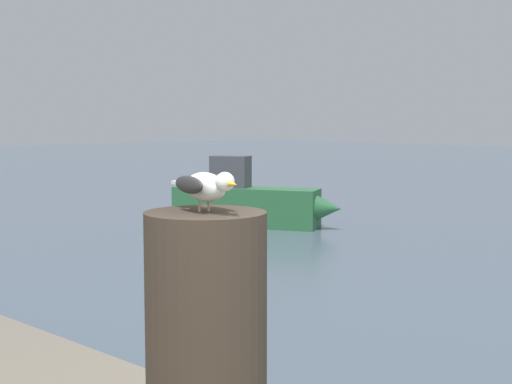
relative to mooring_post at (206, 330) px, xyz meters
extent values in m
cylinder|color=#382D23|center=(0.00, 0.00, 0.00)|extent=(0.42, 0.42, 0.82)
cylinder|color=tan|center=(-0.01, -0.02, 0.43)|extent=(0.01, 0.01, 0.04)
cylinder|color=tan|center=(-0.01, 0.02, 0.43)|extent=(0.01, 0.01, 0.04)
ellipsoid|color=silver|center=(0.00, 0.00, 0.50)|extent=(0.24, 0.14, 0.10)
sphere|color=silver|center=(0.13, -0.03, 0.52)|extent=(0.06, 0.06, 0.06)
cone|color=gold|center=(0.18, -0.04, 0.52)|extent=(0.05, 0.03, 0.02)
cube|color=silver|center=(-0.14, 0.03, 0.50)|extent=(0.09, 0.09, 0.01)
ellipsoid|color=#282828|center=(-0.02, -0.05, 0.51)|extent=(0.19, 0.08, 0.06)
ellipsoid|color=#282828|center=(0.00, 0.06, 0.51)|extent=(0.19, 0.08, 0.06)
cube|color=#2D6B3D|center=(-9.88, 10.30, -1.28)|extent=(3.35, 2.10, 0.88)
cone|color=#2D6B3D|center=(-8.19, 11.08, -1.24)|extent=(0.92, 0.92, 0.70)
cube|color=#47474C|center=(-10.21, 10.15, -0.48)|extent=(0.98, 0.81, 0.72)
camera|label=1|loc=(1.86, -1.70, 0.73)|focal=52.34mm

